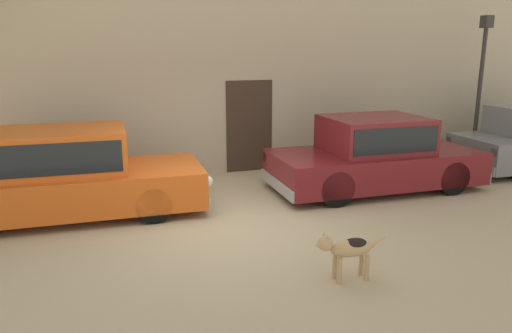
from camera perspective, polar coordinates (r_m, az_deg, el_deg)
name	(u,v)px	position (r m, az deg, el deg)	size (l,w,h in m)	color
ground_plane	(226,226)	(7.96, -3.55, -6.95)	(80.00, 80.00, 0.00)	tan
parked_sedan_nearest	(66,174)	(8.82, -21.46, -0.79)	(4.72, 1.91, 1.51)	#D15619
parked_sedan_second	(374,154)	(10.08, 13.75, 1.43)	(4.37, 1.93, 1.48)	maroon
apartment_block	(298,18)	(14.88, 4.93, 16.97)	(16.60, 6.23, 7.30)	tan
stray_dog_spotted	(347,248)	(6.13, 10.68, -9.44)	(0.95, 0.24, 0.65)	tan
street_lamp	(482,70)	(12.95, 25.00, 10.23)	(0.22, 0.22, 3.55)	#2D2B28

